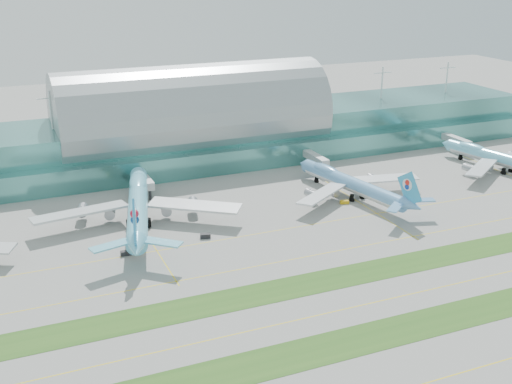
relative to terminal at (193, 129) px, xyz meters
name	(u,v)px	position (x,y,z in m)	size (l,w,h in m)	color
ground	(331,283)	(-0.01, -128.79, -14.23)	(700.00, 700.00, 0.00)	gray
terminal	(193,129)	(0.00, 0.00, 0.00)	(340.00, 69.10, 36.00)	#3D7A75
grass_strip_near	(387,333)	(-0.01, -156.79, -14.19)	(420.00, 12.00, 0.08)	#2D591E
grass_strip_far	(328,280)	(-0.01, -126.79, -14.19)	(420.00, 12.00, 0.08)	#2D591E
taxiline_a	(438,380)	(-0.01, -176.79, -14.22)	(420.00, 0.35, 0.01)	yellow
taxiline_b	(357,306)	(-0.01, -142.79, -14.22)	(420.00, 0.35, 0.01)	yellow
taxiline_c	(302,257)	(-0.01, -110.79, -14.22)	(420.00, 0.35, 0.01)	yellow
taxiline_d	(273,231)	(-0.01, -88.79, -14.22)	(420.00, 0.35, 0.01)	yellow
airliner_b	(138,204)	(-40.10, -63.89, -7.33)	(69.65, 80.32, 22.36)	#66C4E1
airliner_c	(351,183)	(40.96, -70.08, -8.53)	(58.01, 66.67, 18.46)	#5D98CD
airliner_d	(501,158)	(117.09, -67.21, -8.56)	(57.38, 66.09, 18.36)	#6ACAEA
gse_c	(126,253)	(-49.71, -88.17, -13.49)	(3.42, 1.66, 1.47)	black
gse_d	(205,236)	(-22.98, -85.44, -13.45)	(3.41, 1.66, 1.55)	black
gse_e	(344,202)	(35.20, -75.68, -13.60)	(3.26, 1.56, 1.25)	#C7970B
gse_f	(377,197)	(49.06, -76.13, -13.52)	(3.48, 2.07, 1.42)	black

